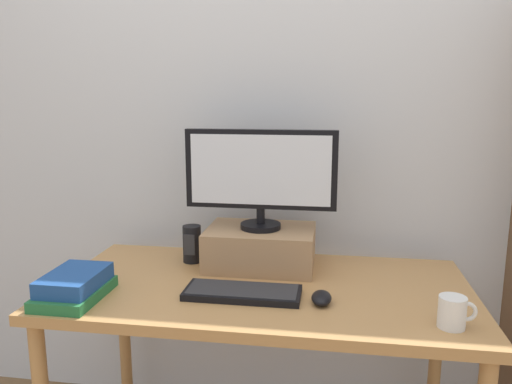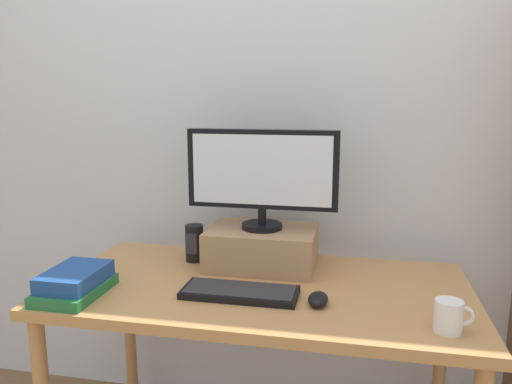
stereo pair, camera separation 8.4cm
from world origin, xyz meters
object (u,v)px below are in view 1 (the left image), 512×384
object	(u,v)px
computer_monitor	(261,174)
book_stack	(75,286)
computer_mouse	(321,298)
riser_box	(261,247)
keyboard	(243,292)
desk	(262,306)
coffee_mug	(453,312)
desk_speaker	(192,244)

from	to	relation	value
computer_monitor	book_stack	size ratio (longest dim) A/B	2.12
computer_mouse	book_stack	size ratio (longest dim) A/B	0.39
riser_box	keyboard	bearing A→B (deg)	-92.90
computer_monitor	keyboard	world-z (taller)	computer_monitor
riser_box	keyboard	distance (m)	0.31
book_stack	computer_mouse	bearing A→B (deg)	6.02
computer_monitor	desk	bearing A→B (deg)	-79.82
computer_monitor	book_stack	xyz separation A→B (m)	(-0.55, -0.40, -0.32)
riser_box	coffee_mug	world-z (taller)	riser_box
desk_speaker	coffee_mug	bearing A→B (deg)	-26.01
coffee_mug	keyboard	bearing A→B (deg)	168.48
desk	desk_speaker	xyz separation A→B (m)	(-0.31, 0.19, 0.15)
desk	desk_speaker	world-z (taller)	desk_speaker
keyboard	desk	bearing A→B (deg)	66.34
book_stack	coffee_mug	xyz separation A→B (m)	(1.17, -0.03, 0.00)
computer_monitor	computer_mouse	size ratio (longest dim) A/B	5.48
computer_mouse	book_stack	distance (m)	0.80
riser_box	coffee_mug	xyz separation A→B (m)	(0.62, -0.43, -0.03)
keyboard	coffee_mug	world-z (taller)	coffee_mug
computer_monitor	desk_speaker	size ratio (longest dim) A/B	3.88
keyboard	coffee_mug	xyz separation A→B (m)	(0.63, -0.13, 0.03)
riser_box	keyboard	world-z (taller)	riser_box
desk_speaker	desk	bearing A→B (deg)	-32.26
desk	computer_mouse	distance (m)	0.27
desk	computer_monitor	size ratio (longest dim) A/B	2.52
book_stack	coffee_mug	bearing A→B (deg)	-1.28
coffee_mug	riser_box	bearing A→B (deg)	145.16
computer_monitor	keyboard	bearing A→B (deg)	-92.91
riser_box	desk_speaker	bearing A→B (deg)	178.79
computer_mouse	coffee_mug	xyz separation A→B (m)	(0.37, -0.11, 0.03)
keyboard	computer_mouse	world-z (taller)	computer_mouse
computer_monitor	coffee_mug	world-z (taller)	computer_monitor
computer_mouse	coffee_mug	world-z (taller)	coffee_mug
computer_mouse	desk_speaker	xyz separation A→B (m)	(-0.52, 0.33, 0.06)
coffee_mug	desk_speaker	size ratio (longest dim) A/B	0.74
computer_monitor	desk_speaker	world-z (taller)	computer_monitor
computer_monitor	riser_box	bearing A→B (deg)	90.00
keyboard	desk_speaker	world-z (taller)	desk_speaker
computer_mouse	coffee_mug	distance (m)	0.39
computer_monitor	book_stack	bearing A→B (deg)	-143.96
desk_speaker	book_stack	bearing A→B (deg)	-124.13
desk	desk_speaker	bearing A→B (deg)	147.74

